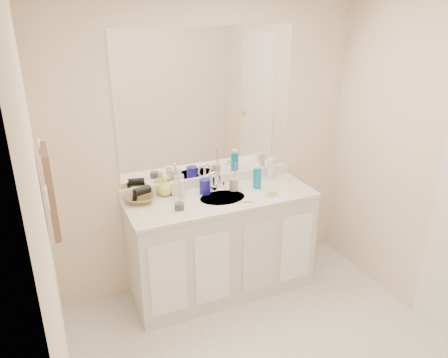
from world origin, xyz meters
TOP-DOWN VIEW (x-y plane):
  - wall_back at (0.00, 1.30)m, footprint 2.60×0.02m
  - wall_left at (-1.30, 0.00)m, footprint 0.02×2.60m
  - vanity_cabinet at (0.00, 1.02)m, footprint 1.50×0.55m
  - countertop at (0.00, 1.02)m, footprint 1.52×0.57m
  - backsplash at (0.00, 1.29)m, footprint 1.52×0.03m
  - sink_basin at (0.00, 1.00)m, footprint 0.37×0.37m
  - faucet at (0.00, 1.18)m, footprint 0.02×0.02m
  - mirror at (0.00, 1.29)m, footprint 1.48×0.01m
  - blue_mug at (-0.10, 1.14)m, footprint 0.11×0.11m
  - tan_cup at (0.15, 1.10)m, footprint 0.09×0.09m
  - toothbrush at (0.16, 1.10)m, footprint 0.01×0.04m
  - mouthwash_bottle at (0.34, 1.07)m, footprint 0.09×0.09m
  - clear_pump_bottle at (0.55, 1.20)m, footprint 0.09×0.09m
  - soap_dish at (0.39, 0.89)m, footprint 0.13×0.12m
  - green_soap at (0.39, 0.89)m, footprint 0.08×0.07m
  - orange_comb at (0.12, 0.85)m, footprint 0.11×0.06m
  - dark_jar at (-0.38, 0.94)m, footprint 0.09×0.09m
  - extra_white_bottle at (-0.30, 1.12)m, footprint 0.06×0.06m
  - soap_bottle_white at (-0.28, 1.23)m, footprint 0.11×0.11m
  - soap_bottle_cream at (-0.32, 1.22)m, footprint 0.08×0.08m
  - soap_bottle_yellow at (-0.40, 1.23)m, footprint 0.14×0.14m
  - wicker_basket at (-0.62, 1.19)m, footprint 0.26×0.26m
  - hair_dryer at (-0.60, 1.19)m, footprint 0.14×0.09m
  - towel_ring at (-1.27, 0.77)m, footprint 0.01×0.11m
  - hand_towel at (-1.25, 0.77)m, footprint 0.04×0.32m
  - switch_plate at (-1.27, 0.57)m, footprint 0.01×0.08m

SIDE VIEW (x-z plane):
  - vanity_cabinet at x=0.00m, z-range 0.00..0.85m
  - countertop at x=0.00m, z-range 0.85..0.88m
  - sink_basin at x=0.00m, z-range 0.86..0.88m
  - orange_comb at x=0.12m, z-range 0.88..0.88m
  - soap_dish at x=0.39m, z-range 0.88..0.89m
  - green_soap at x=0.39m, z-range 0.89..0.92m
  - dark_jar at x=-0.38m, z-range 0.88..0.93m
  - wicker_basket at x=-0.62m, z-range 0.88..0.93m
  - backsplash at x=0.00m, z-range 0.88..0.96m
  - tan_cup at x=0.15m, z-range 0.88..0.98m
  - faucet at x=0.00m, z-range 0.88..0.99m
  - blue_mug at x=-0.10m, z-range 0.88..1.00m
  - extra_white_bottle at x=-0.30m, z-range 0.88..1.03m
  - soap_bottle_yellow at x=-0.40m, z-range 0.88..1.04m
  - soap_bottle_cream at x=-0.32m, z-range 0.88..1.04m
  - mouthwash_bottle at x=0.34m, z-range 0.88..1.05m
  - hair_dryer at x=-0.60m, z-range 0.94..1.00m
  - clear_pump_bottle at x=0.55m, z-range 0.88..1.06m
  - soap_bottle_white at x=-0.28m, z-range 0.88..1.09m
  - toothbrush at x=0.16m, z-range 0.93..1.13m
  - wall_back at x=0.00m, z-range 0.00..2.40m
  - wall_left at x=-1.30m, z-range 0.00..2.40m
  - hand_towel at x=-1.25m, z-range 0.98..1.52m
  - switch_plate at x=-1.27m, z-range 1.24..1.36m
  - towel_ring at x=-1.27m, z-range 1.49..1.61m
  - mirror at x=0.00m, z-range 0.96..2.16m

